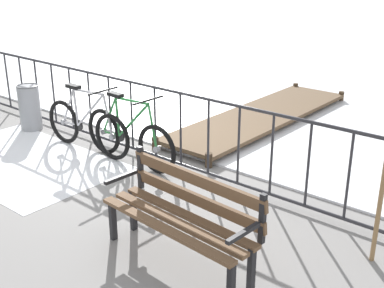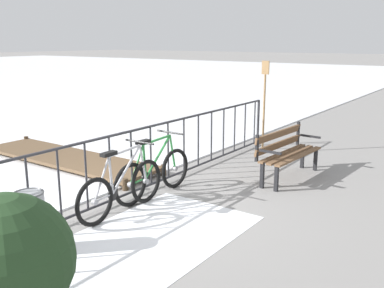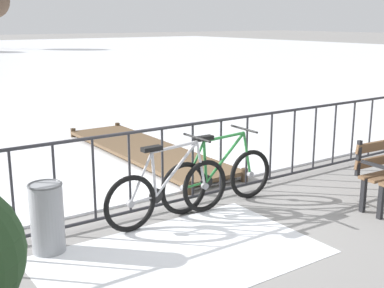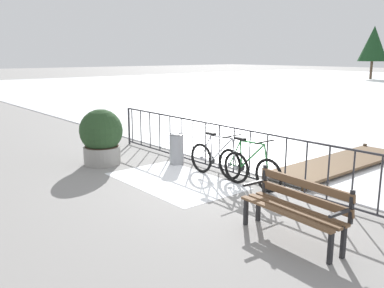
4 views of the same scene
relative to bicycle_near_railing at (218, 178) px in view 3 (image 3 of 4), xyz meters
The scene contains 7 objects.
ground_plane 0.63m from the bicycle_near_railing, 148.56° to the left, with size 160.00×160.00×0.00m, color gray.
snow_patch 1.55m from the bicycle_near_railing, 141.81° to the right, with size 2.81×1.74×0.01m, color white.
railing_fence 0.55m from the bicycle_near_railing, 148.56° to the left, with size 9.06×0.06×1.07m.
bicycle_near_railing is the anchor object (origin of this frame).
bicycle_second 0.79m from the bicycle_near_railing, behind, with size 1.71×0.52×0.97m.
trash_bin 2.25m from the bicycle_near_railing, behind, with size 0.35×0.35×0.73m.
wooden_dock 2.68m from the bicycle_near_railing, 80.61° to the left, with size 1.10×4.23×0.20m.
Camera 3 is at (-3.36, -5.15, 2.33)m, focal length 47.60 mm.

